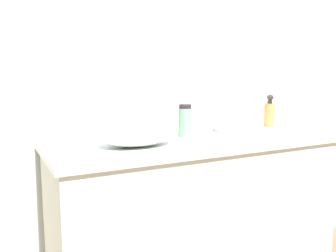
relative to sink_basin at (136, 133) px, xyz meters
name	(u,v)px	position (x,y,z in m)	size (l,w,h in m)	color
bathroom_wall_rear	(170,63)	(0.36, 0.36, 0.33)	(6.00, 0.06, 2.60)	silver
vanity_counter	(195,219)	(0.35, 0.04, -0.51)	(1.57, 0.57, 0.91)	beige
wall_mirror_panel	(172,48)	(0.35, 0.32, 0.41)	(1.52, 0.01, 0.95)	#B2BCC6
sink_basin	(136,133)	(0.00, 0.00, 0.00)	(0.40, 0.28, 0.13)	silver
faucet	(125,123)	(0.00, 0.16, 0.02)	(0.03, 0.13, 0.15)	silver
soap_dispenser	(269,113)	(0.94, 0.15, 0.02)	(0.06, 0.06, 0.20)	#AF8448
lotion_bottle	(185,121)	(0.32, 0.09, 0.02)	(0.07, 0.07, 0.18)	#76A282
tissue_box	(226,119)	(0.61, 0.13, 0.01)	(0.14, 0.14, 0.17)	silver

